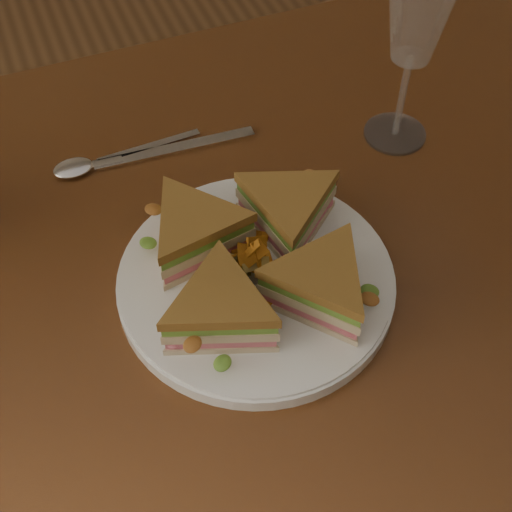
% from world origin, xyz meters
% --- Properties ---
extents(ground, '(6.00, 6.00, 0.00)m').
position_xyz_m(ground, '(0.00, 0.00, 0.00)').
color(ground, brown).
rests_on(ground, ground).
extents(table, '(1.20, 0.80, 0.75)m').
position_xyz_m(table, '(0.00, 0.00, 0.65)').
color(table, '#3D1F0D').
rests_on(table, ground).
extents(plate, '(0.29, 0.29, 0.02)m').
position_xyz_m(plate, '(-0.03, -0.06, 0.76)').
color(plate, white).
rests_on(plate, table).
extents(sandwich_wedges, '(0.29, 0.29, 0.06)m').
position_xyz_m(sandwich_wedges, '(-0.03, -0.06, 0.80)').
color(sandwich_wedges, beige).
rests_on(sandwich_wedges, plate).
extents(crisps_mound, '(0.09, 0.09, 0.05)m').
position_xyz_m(crisps_mound, '(-0.03, -0.06, 0.79)').
color(crisps_mound, '#BD6A18').
rests_on(crisps_mound, plate).
extents(spoon, '(0.18, 0.03, 0.01)m').
position_xyz_m(spoon, '(-0.14, 0.18, 0.75)').
color(spoon, silver).
rests_on(spoon, table).
extents(knife, '(0.22, 0.03, 0.00)m').
position_xyz_m(knife, '(-0.06, 0.17, 0.75)').
color(knife, silver).
rests_on(knife, table).
extents(wine_glass, '(0.08, 0.08, 0.24)m').
position_xyz_m(wine_glass, '(0.22, 0.10, 0.92)').
color(wine_glass, white).
rests_on(wine_glass, table).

